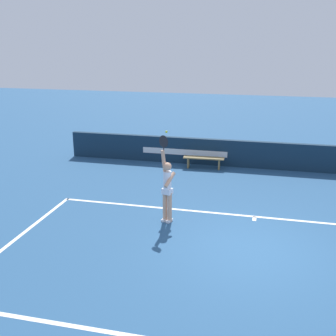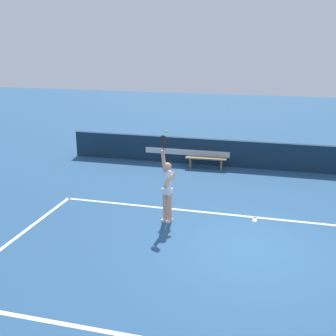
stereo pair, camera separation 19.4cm
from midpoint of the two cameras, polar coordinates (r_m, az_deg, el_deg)
The scene contains 6 objects.
ground_plane at distance 10.47m, azimuth 11.91°, elevation -11.13°, with size 60.00×60.00×0.00m, color navy.
court_lines at distance 9.80m, azimuth 11.66°, elevation -13.22°, with size 12.04×5.76×0.00m.
back_wall at distance 16.77m, azimuth 13.26°, elevation 1.72°, with size 16.04×0.23×1.08m.
tennis_player at distance 11.39m, azimuth 0.36°, elevation -2.62°, with size 0.49×0.50×2.50m.
tennis_ball at distance 11.07m, azimuth 0.29°, elevation 5.03°, with size 0.07×0.07×0.07m.
courtside_bench_near at distance 16.45m, azimuth 5.63°, elevation 1.13°, with size 1.64×0.43×0.45m.
Camera 2 is at (0.28, -9.21, 4.93)m, focal length 43.99 mm.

